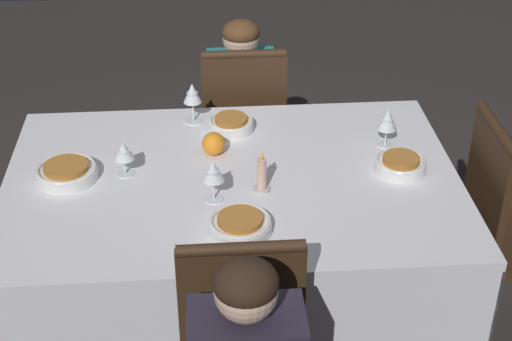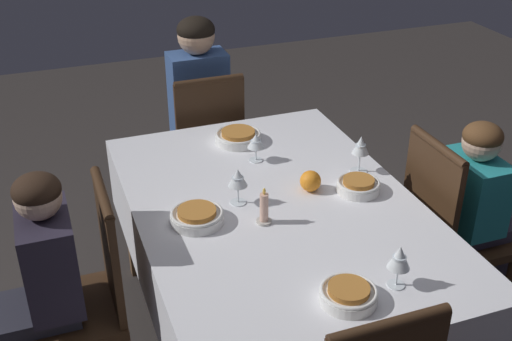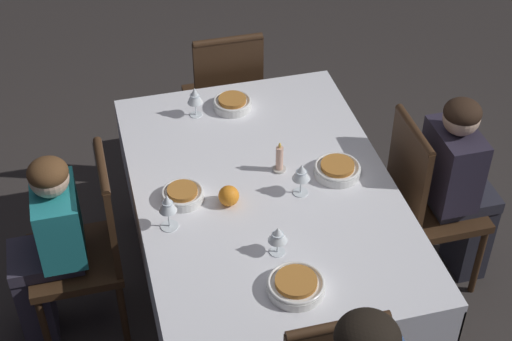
# 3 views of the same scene
# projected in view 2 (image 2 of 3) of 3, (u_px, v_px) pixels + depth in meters

# --- Properties ---
(dining_table) EXTENTS (1.60, 1.08, 0.73)m
(dining_table) POSITION_uv_depth(u_px,v_px,m) (276.00, 224.00, 2.53)
(dining_table) COLOR silver
(dining_table) RESTS_ON ground_plane
(chair_east) EXTENTS (0.39, 0.39, 0.94)m
(chair_east) POSITION_uv_depth(u_px,v_px,m) (206.00, 146.00, 3.43)
(chair_east) COLOR #382314
(chair_east) RESTS_ON ground_plane
(chair_south) EXTENTS (0.39, 0.39, 0.94)m
(chair_south) POSITION_uv_depth(u_px,v_px,m) (447.00, 227.00, 2.75)
(chair_south) COLOR #382314
(chair_south) RESTS_ON ground_plane
(chair_north) EXTENTS (0.39, 0.39, 0.94)m
(chair_north) POSITION_uv_depth(u_px,v_px,m) (86.00, 293.00, 2.37)
(chair_north) COLOR #382314
(chair_north) RESTS_ON ground_plane
(person_adult_denim) EXTENTS (0.34, 0.30, 1.18)m
(person_adult_denim) POSITION_uv_depth(u_px,v_px,m) (197.00, 108.00, 3.48)
(person_adult_denim) COLOR #383342
(person_adult_denim) RESTS_ON ground_plane
(person_child_teal) EXTENTS (0.30, 0.33, 0.98)m
(person_child_teal) POSITION_uv_depth(u_px,v_px,m) (480.00, 214.00, 2.79)
(person_child_teal) COLOR #383342
(person_child_teal) RESTS_ON ground_plane
(person_child_dark) EXTENTS (0.30, 0.33, 1.03)m
(person_child_dark) POSITION_uv_depth(u_px,v_px,m) (37.00, 291.00, 2.30)
(person_child_dark) COLOR #282833
(person_child_dark) RESTS_ON ground_plane
(bowl_east) EXTENTS (0.21, 0.21, 0.06)m
(bowl_east) POSITION_uv_depth(u_px,v_px,m) (238.00, 136.00, 2.96)
(bowl_east) COLOR white
(bowl_east) RESTS_ON dining_table
(wine_glass_east) EXTENTS (0.08, 0.08, 0.13)m
(wine_glass_east) POSITION_uv_depth(u_px,v_px,m) (256.00, 142.00, 2.77)
(wine_glass_east) COLOR white
(wine_glass_east) RESTS_ON dining_table
(bowl_south) EXTENTS (0.17, 0.17, 0.06)m
(bowl_south) POSITION_uv_depth(u_px,v_px,m) (358.00, 185.00, 2.57)
(bowl_south) COLOR white
(bowl_south) RESTS_ON dining_table
(wine_glass_south) EXTENTS (0.07, 0.07, 0.17)m
(wine_glass_south) POSITION_uv_depth(u_px,v_px,m) (361.00, 147.00, 2.67)
(wine_glass_south) COLOR white
(wine_glass_south) RESTS_ON dining_table
(bowl_north) EXTENTS (0.20, 0.20, 0.06)m
(bowl_north) POSITION_uv_depth(u_px,v_px,m) (197.00, 216.00, 2.37)
(bowl_north) COLOR white
(bowl_north) RESTS_ON dining_table
(wine_glass_north) EXTENTS (0.08, 0.08, 0.15)m
(wine_glass_north) POSITION_uv_depth(u_px,v_px,m) (238.00, 179.00, 2.45)
(wine_glass_north) COLOR white
(wine_glass_north) RESTS_ON dining_table
(bowl_west) EXTENTS (0.18, 0.18, 0.06)m
(bowl_west) POSITION_uv_depth(u_px,v_px,m) (347.00, 294.00, 1.98)
(bowl_west) COLOR white
(bowl_west) RESTS_ON dining_table
(wine_glass_west) EXTENTS (0.07, 0.07, 0.15)m
(wine_glass_west) POSITION_uv_depth(u_px,v_px,m) (399.00, 258.00, 2.01)
(wine_glass_west) COLOR white
(wine_glass_west) RESTS_ON dining_table
(candle_centerpiece) EXTENTS (0.06, 0.06, 0.15)m
(candle_centerpiece) POSITION_uv_depth(u_px,v_px,m) (264.00, 210.00, 2.35)
(candle_centerpiece) COLOR beige
(candle_centerpiece) RESTS_ON dining_table
(orange_fruit) EXTENTS (0.09, 0.09, 0.09)m
(orange_fruit) POSITION_uv_depth(u_px,v_px,m) (310.00, 181.00, 2.57)
(orange_fruit) COLOR orange
(orange_fruit) RESTS_ON dining_table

